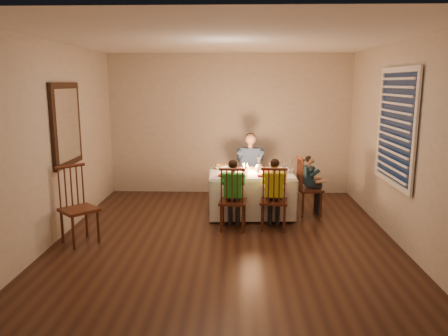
{
  "coord_description": "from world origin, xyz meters",
  "views": [
    {
      "loc": [
        0.15,
        -5.66,
        2.07
      ],
      "look_at": [
        -0.03,
        0.15,
        0.93
      ],
      "focal_mm": 35.0,
      "sensor_mm": 36.0,
      "label": 1
    }
  ],
  "objects_px": {
    "chair_near_left": "(233,230)",
    "child_teal": "(308,214)",
    "dining_table": "(251,185)",
    "chair_extra": "(81,243)",
    "child_green": "(233,230)",
    "child_yellow": "(273,229)",
    "chair_near_right": "(273,229)",
    "adult": "(250,202)",
    "serving_bowl": "(221,167)",
    "chair_end": "(308,214)",
    "chair_adult": "(250,202)"
  },
  "relations": [
    {
      "from": "chair_extra",
      "to": "child_teal",
      "type": "xyz_separation_m",
      "value": [
        3.19,
        1.36,
        0.0
      ]
    },
    {
      "from": "child_teal",
      "to": "chair_near_right",
      "type": "bearing_deg",
      "value": 131.21
    },
    {
      "from": "chair_adult",
      "to": "chair_near_left",
      "type": "bearing_deg",
      "value": -101.25
    },
    {
      "from": "chair_extra",
      "to": "serving_bowl",
      "type": "bearing_deg",
      "value": -3.73
    },
    {
      "from": "chair_end",
      "to": "chair_extra",
      "type": "distance_m",
      "value": 3.47
    },
    {
      "from": "child_yellow",
      "to": "adult",
      "type": "bearing_deg",
      "value": -72.34
    },
    {
      "from": "adult",
      "to": "dining_table",
      "type": "bearing_deg",
      "value": -90.82
    },
    {
      "from": "chair_near_right",
      "to": "child_teal",
      "type": "xyz_separation_m",
      "value": [
        0.62,
        0.73,
        0.0
      ]
    },
    {
      "from": "child_teal",
      "to": "chair_adult",
      "type": "bearing_deg",
      "value": 43.81
    },
    {
      "from": "child_green",
      "to": "child_teal",
      "type": "bearing_deg",
      "value": -142.81
    },
    {
      "from": "adult",
      "to": "child_yellow",
      "type": "relative_size",
      "value": 1.18
    },
    {
      "from": "serving_bowl",
      "to": "chair_near_right",
      "type": "bearing_deg",
      "value": -51.11
    },
    {
      "from": "chair_extra",
      "to": "serving_bowl",
      "type": "height_order",
      "value": "serving_bowl"
    },
    {
      "from": "dining_table",
      "to": "serving_bowl",
      "type": "xyz_separation_m",
      "value": [
        -0.49,
        0.28,
        0.23
      ]
    },
    {
      "from": "chair_extra",
      "to": "child_green",
      "type": "bearing_deg",
      "value": -29.52
    },
    {
      "from": "chair_end",
      "to": "child_teal",
      "type": "distance_m",
      "value": 0.0
    },
    {
      "from": "child_green",
      "to": "child_yellow",
      "type": "distance_m",
      "value": 0.58
    },
    {
      "from": "dining_table",
      "to": "adult",
      "type": "height_order",
      "value": "dining_table"
    },
    {
      "from": "child_green",
      "to": "child_yellow",
      "type": "xyz_separation_m",
      "value": [
        0.58,
        0.04,
        0.0
      ]
    },
    {
      "from": "chair_near_right",
      "to": "adult",
      "type": "height_order",
      "value": "adult"
    },
    {
      "from": "chair_near_right",
      "to": "child_yellow",
      "type": "height_order",
      "value": "child_yellow"
    },
    {
      "from": "dining_table",
      "to": "chair_extra",
      "type": "height_order",
      "value": "dining_table"
    },
    {
      "from": "chair_extra",
      "to": "chair_end",
      "type": "bearing_deg",
      "value": -22.93
    },
    {
      "from": "child_teal",
      "to": "adult",
      "type": "bearing_deg",
      "value": 43.81
    },
    {
      "from": "chair_near_left",
      "to": "serving_bowl",
      "type": "bearing_deg",
      "value": -73.78
    },
    {
      "from": "chair_end",
      "to": "child_green",
      "type": "height_order",
      "value": "child_green"
    },
    {
      "from": "child_yellow",
      "to": "chair_near_right",
      "type": "bearing_deg",
      "value": -0.0
    },
    {
      "from": "chair_end",
      "to": "child_yellow",
      "type": "relative_size",
      "value": 0.9
    },
    {
      "from": "child_yellow",
      "to": "chair_extra",
      "type": "bearing_deg",
      "value": 19.82
    },
    {
      "from": "serving_bowl",
      "to": "chair_extra",
      "type": "bearing_deg",
      "value": -137.68
    },
    {
      "from": "dining_table",
      "to": "chair_near_left",
      "type": "height_order",
      "value": "dining_table"
    },
    {
      "from": "adult",
      "to": "child_green",
      "type": "xyz_separation_m",
      "value": [
        -0.28,
        -1.49,
        0.0
      ]
    },
    {
      "from": "adult",
      "to": "child_yellow",
      "type": "bearing_deg",
      "value": -78.86
    },
    {
      "from": "chair_adult",
      "to": "child_teal",
      "type": "height_order",
      "value": "child_teal"
    },
    {
      "from": "chair_near_left",
      "to": "serving_bowl",
      "type": "height_order",
      "value": "serving_bowl"
    },
    {
      "from": "chair_end",
      "to": "chair_adult",
      "type": "bearing_deg",
      "value": 43.81
    },
    {
      "from": "chair_adult",
      "to": "chair_extra",
      "type": "height_order",
      "value": "chair_extra"
    },
    {
      "from": "serving_bowl",
      "to": "child_green",
      "type": "bearing_deg",
      "value": -78.26
    },
    {
      "from": "chair_near_right",
      "to": "child_yellow",
      "type": "xyz_separation_m",
      "value": [
        0.0,
        0.0,
        0.0
      ]
    },
    {
      "from": "chair_near_left",
      "to": "child_green",
      "type": "height_order",
      "value": "child_green"
    },
    {
      "from": "adult",
      "to": "child_teal",
      "type": "height_order",
      "value": "adult"
    },
    {
      "from": "adult",
      "to": "child_green",
      "type": "bearing_deg",
      "value": -101.25
    },
    {
      "from": "chair_near_left",
      "to": "child_teal",
      "type": "bearing_deg",
      "value": -142.81
    },
    {
      "from": "chair_near_right",
      "to": "child_teal",
      "type": "height_order",
      "value": "child_teal"
    },
    {
      "from": "chair_end",
      "to": "child_yellow",
      "type": "bearing_deg",
      "value": 131.21
    },
    {
      "from": "chair_near_right",
      "to": "chair_end",
      "type": "relative_size",
      "value": 1.0
    },
    {
      "from": "adult",
      "to": "child_teal",
      "type": "distance_m",
      "value": 1.17
    },
    {
      "from": "chair_adult",
      "to": "child_yellow",
      "type": "bearing_deg",
      "value": -78.86
    },
    {
      "from": "chair_near_left",
      "to": "child_teal",
      "type": "distance_m",
      "value": 1.43
    },
    {
      "from": "chair_end",
      "to": "adult",
      "type": "bearing_deg",
      "value": 43.81
    }
  ]
}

